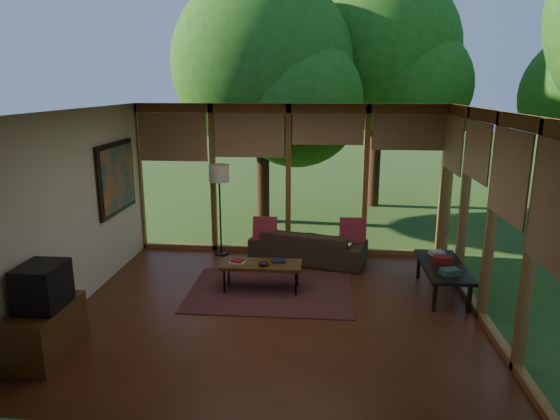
# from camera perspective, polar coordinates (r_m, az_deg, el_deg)

# --- Properties ---
(floor) EXTENTS (5.50, 5.50, 0.00)m
(floor) POSITION_cam_1_polar(r_m,az_deg,el_deg) (7.00, -0.55, -11.34)
(floor) COLOR #5C2B18
(floor) RESTS_ON ground
(ceiling) EXTENTS (5.50, 5.50, 0.00)m
(ceiling) POSITION_cam_1_polar(r_m,az_deg,el_deg) (6.33, -0.61, 11.30)
(ceiling) COLOR silver
(ceiling) RESTS_ON ground
(wall_left) EXTENTS (0.04, 5.00, 2.70)m
(wall_left) POSITION_cam_1_polar(r_m,az_deg,el_deg) (7.33, -22.51, -0.08)
(wall_left) COLOR beige
(wall_left) RESTS_ON ground
(wall_front) EXTENTS (5.50, 0.04, 2.70)m
(wall_front) POSITION_cam_1_polar(r_m,az_deg,el_deg) (4.19, -3.90, -9.26)
(wall_front) COLOR beige
(wall_front) RESTS_ON ground
(window_wall_back) EXTENTS (5.50, 0.12, 2.70)m
(window_wall_back) POSITION_cam_1_polar(r_m,az_deg,el_deg) (8.97, 0.96, 3.44)
(window_wall_back) COLOR brown
(window_wall_back) RESTS_ON ground
(window_wall_right) EXTENTS (0.12, 5.00, 2.70)m
(window_wall_right) POSITION_cam_1_polar(r_m,az_deg,el_deg) (6.85, 22.97, -1.05)
(window_wall_right) COLOR brown
(window_wall_right) RESTS_ON ground
(tree_nw) EXTENTS (3.86, 3.86, 5.36)m
(tree_nw) POSITION_cam_1_polar(r_m,az_deg,el_deg) (11.06, -2.02, 16.23)
(tree_nw) COLOR #3C2316
(tree_nw) RESTS_ON ground
(tree_ne) EXTENTS (3.83, 3.83, 5.73)m
(tree_ne) POSITION_cam_1_polar(r_m,az_deg,el_deg) (12.86, 11.31, 17.37)
(tree_ne) COLOR #3C2316
(tree_ne) RESTS_ON ground
(rug) EXTENTS (2.43, 1.72, 0.01)m
(rug) POSITION_cam_1_polar(r_m,az_deg,el_deg) (7.57, -1.09, -9.26)
(rug) COLOR maroon
(rug) RESTS_ON floor
(sofa) EXTENTS (2.10, 1.24, 0.57)m
(sofa) POSITION_cam_1_polar(r_m,az_deg,el_deg) (8.73, 3.22, -4.08)
(sofa) COLOR #3C2C1E
(sofa) RESTS_ON floor
(pillow_left) EXTENTS (0.41, 0.22, 0.43)m
(pillow_left) POSITION_cam_1_polar(r_m,az_deg,el_deg) (8.65, -1.74, -2.18)
(pillow_left) COLOR maroon
(pillow_left) RESTS_ON sofa
(pillow_right) EXTENTS (0.43, 0.23, 0.45)m
(pillow_right) POSITION_cam_1_polar(r_m,az_deg,el_deg) (8.61, 8.24, -2.35)
(pillow_right) COLOR maroon
(pillow_right) RESTS_ON sofa
(ct_book_lower) EXTENTS (0.24, 0.19, 0.03)m
(ct_book_lower) POSITION_cam_1_polar(r_m,az_deg,el_deg) (7.49, -4.89, -6.01)
(ct_book_lower) COLOR #B2ADA2
(ct_book_lower) RESTS_ON coffee_table
(ct_book_upper) EXTENTS (0.20, 0.17, 0.03)m
(ct_book_upper) POSITION_cam_1_polar(r_m,az_deg,el_deg) (7.48, -4.89, -5.82)
(ct_book_upper) COLOR maroon
(ct_book_upper) RESTS_ON coffee_table
(ct_book_side) EXTENTS (0.23, 0.19, 0.03)m
(ct_book_side) POSITION_cam_1_polar(r_m,az_deg,el_deg) (7.53, -0.19, -5.84)
(ct_book_side) COLOR #161B31
(ct_book_side) RESTS_ON coffee_table
(ct_bowl) EXTENTS (0.16, 0.16, 0.07)m
(ct_bowl) POSITION_cam_1_polar(r_m,az_deg,el_deg) (7.38, -1.87, -6.12)
(ct_bowl) COLOR black
(ct_bowl) RESTS_ON coffee_table
(media_cabinet) EXTENTS (0.50, 1.00, 0.60)m
(media_cabinet) POSITION_cam_1_polar(r_m,az_deg,el_deg) (6.38, -25.16, -12.46)
(media_cabinet) COLOR #583618
(media_cabinet) RESTS_ON floor
(television) EXTENTS (0.45, 0.55, 0.50)m
(television) POSITION_cam_1_polar(r_m,az_deg,el_deg) (6.16, -25.53, -7.87)
(television) COLOR black
(television) RESTS_ON media_cabinet
(console_book_a) EXTENTS (0.29, 0.24, 0.09)m
(console_book_a) POSITION_cam_1_polar(r_m,az_deg,el_deg) (7.33, 18.88, -6.71)
(console_book_a) COLOR #315649
(console_book_a) RESTS_ON side_console
(console_book_b) EXTENTS (0.25, 0.18, 0.11)m
(console_book_b) POSITION_cam_1_polar(r_m,az_deg,el_deg) (7.74, 18.11, -5.46)
(console_book_b) COLOR maroon
(console_book_b) RESTS_ON side_console
(console_book_c) EXTENTS (0.26, 0.23, 0.06)m
(console_book_c) POSITION_cam_1_polar(r_m,az_deg,el_deg) (8.12, 17.48, -4.70)
(console_book_c) COLOR #B2ADA2
(console_book_c) RESTS_ON side_console
(floor_lamp) EXTENTS (0.36, 0.36, 1.65)m
(floor_lamp) POSITION_cam_1_polar(r_m,az_deg,el_deg) (8.89, -6.97, 3.59)
(floor_lamp) COLOR black
(floor_lamp) RESTS_ON floor
(coffee_table) EXTENTS (1.20, 0.50, 0.43)m
(coffee_table) POSITION_cam_1_polar(r_m,az_deg,el_deg) (7.50, -2.16, -6.34)
(coffee_table) COLOR #583618
(coffee_table) RESTS_ON floor
(side_console) EXTENTS (0.60, 1.40, 0.46)m
(side_console) POSITION_cam_1_polar(r_m,az_deg,el_deg) (7.73, 18.13, -6.29)
(side_console) COLOR black
(side_console) RESTS_ON floor
(wall_painting) EXTENTS (0.06, 1.35, 1.15)m
(wall_painting) POSITION_cam_1_polar(r_m,az_deg,el_deg) (8.51, -18.16, 3.52)
(wall_painting) COLOR black
(wall_painting) RESTS_ON wall_left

